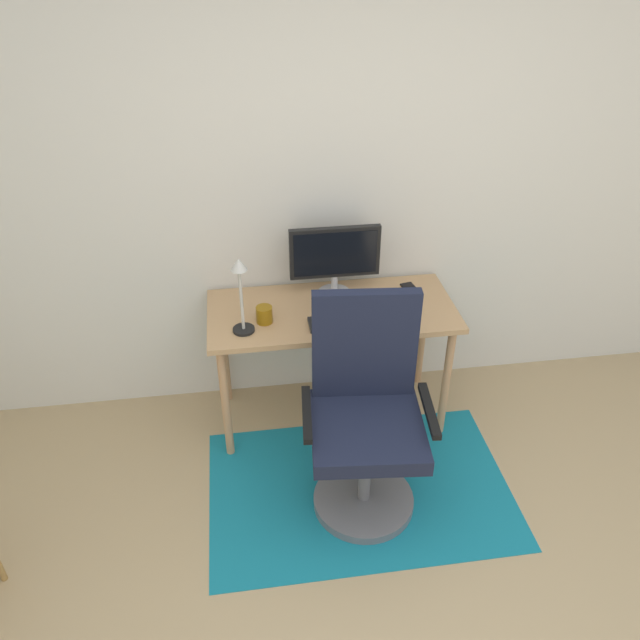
{
  "coord_description": "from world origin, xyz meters",
  "views": [
    {
      "loc": [
        -0.53,
        -0.93,
        2.51
      ],
      "look_at": [
        -0.17,
        1.59,
        0.84
      ],
      "focal_mm": 35.21,
      "sensor_mm": 36.0,
      "label": 1
    }
  ],
  "objects_px": {
    "desk": "(332,322)",
    "office_chair": "(365,422)",
    "monitor": "(335,256)",
    "keyboard": "(351,322)",
    "cell_phone": "(411,289)",
    "coffee_cup": "(264,315)",
    "computer_mouse": "(411,315)",
    "desk_lamp": "(240,288)"
  },
  "relations": [
    {
      "from": "monitor",
      "to": "computer_mouse",
      "type": "distance_m",
      "value": 0.51
    },
    {
      "from": "monitor",
      "to": "coffee_cup",
      "type": "distance_m",
      "value": 0.5
    },
    {
      "from": "monitor",
      "to": "keyboard",
      "type": "height_order",
      "value": "monitor"
    },
    {
      "from": "keyboard",
      "to": "coffee_cup",
      "type": "bearing_deg",
      "value": 170.11
    },
    {
      "from": "monitor",
      "to": "desk_lamp",
      "type": "xyz_separation_m",
      "value": [
        -0.51,
        -0.29,
        0.02
      ]
    },
    {
      "from": "computer_mouse",
      "to": "coffee_cup",
      "type": "xyz_separation_m",
      "value": [
        -0.75,
        0.07,
        0.03
      ]
    },
    {
      "from": "desk",
      "to": "computer_mouse",
      "type": "distance_m",
      "value": 0.43
    },
    {
      "from": "computer_mouse",
      "to": "desk_lamp",
      "type": "relative_size",
      "value": 0.26
    },
    {
      "from": "monitor",
      "to": "cell_phone",
      "type": "bearing_deg",
      "value": -2.8
    },
    {
      "from": "computer_mouse",
      "to": "office_chair",
      "type": "height_order",
      "value": "office_chair"
    },
    {
      "from": "desk_lamp",
      "to": "computer_mouse",
      "type": "bearing_deg",
      "value": -0.32
    },
    {
      "from": "coffee_cup",
      "to": "cell_phone",
      "type": "height_order",
      "value": "coffee_cup"
    },
    {
      "from": "desk",
      "to": "office_chair",
      "type": "height_order",
      "value": "office_chair"
    },
    {
      "from": "desk_lamp",
      "to": "coffee_cup",
      "type": "bearing_deg",
      "value": 31.14
    },
    {
      "from": "desk",
      "to": "computer_mouse",
      "type": "height_order",
      "value": "computer_mouse"
    },
    {
      "from": "coffee_cup",
      "to": "desk_lamp",
      "type": "relative_size",
      "value": 0.22
    },
    {
      "from": "computer_mouse",
      "to": "cell_phone",
      "type": "relative_size",
      "value": 0.74
    },
    {
      "from": "computer_mouse",
      "to": "office_chair",
      "type": "xyz_separation_m",
      "value": [
        -0.33,
        -0.47,
        -0.27
      ]
    },
    {
      "from": "coffee_cup",
      "to": "desk",
      "type": "bearing_deg",
      "value": 11.86
    },
    {
      "from": "coffee_cup",
      "to": "office_chair",
      "type": "bearing_deg",
      "value": -51.89
    },
    {
      "from": "keyboard",
      "to": "coffee_cup",
      "type": "xyz_separation_m",
      "value": [
        -0.43,
        0.08,
        0.04
      ]
    },
    {
      "from": "monitor",
      "to": "office_chair",
      "type": "bearing_deg",
      "value": -88.05
    },
    {
      "from": "keyboard",
      "to": "cell_phone",
      "type": "bearing_deg",
      "value": 35.63
    },
    {
      "from": "desk_lamp",
      "to": "office_chair",
      "type": "xyz_separation_m",
      "value": [
        0.53,
        -0.48,
        -0.5
      ]
    },
    {
      "from": "keyboard",
      "to": "coffee_cup",
      "type": "distance_m",
      "value": 0.44
    },
    {
      "from": "monitor",
      "to": "coffee_cup",
      "type": "xyz_separation_m",
      "value": [
        -0.4,
        -0.23,
        -0.19
      ]
    },
    {
      "from": "monitor",
      "to": "keyboard",
      "type": "bearing_deg",
      "value": -83.37
    },
    {
      "from": "office_chair",
      "to": "keyboard",
      "type": "bearing_deg",
      "value": 94.45
    },
    {
      "from": "desk",
      "to": "office_chair",
      "type": "distance_m",
      "value": 0.64
    },
    {
      "from": "keyboard",
      "to": "coffee_cup",
      "type": "relative_size",
      "value": 4.86
    },
    {
      "from": "computer_mouse",
      "to": "desk_lamp",
      "type": "distance_m",
      "value": 0.89
    },
    {
      "from": "computer_mouse",
      "to": "monitor",
      "type": "bearing_deg",
      "value": 140.08
    },
    {
      "from": "desk_lamp",
      "to": "desk",
      "type": "bearing_deg",
      "value": 16.77
    },
    {
      "from": "desk",
      "to": "keyboard",
      "type": "relative_size",
      "value": 3.05
    },
    {
      "from": "coffee_cup",
      "to": "keyboard",
      "type": "bearing_deg",
      "value": -9.89
    },
    {
      "from": "office_chair",
      "to": "cell_phone",
      "type": "bearing_deg",
      "value": 67.32
    },
    {
      "from": "desk",
      "to": "cell_phone",
      "type": "relative_size",
      "value": 9.36
    },
    {
      "from": "keyboard",
      "to": "office_chair",
      "type": "bearing_deg",
      "value": -91.11
    },
    {
      "from": "keyboard",
      "to": "cell_phone",
      "type": "xyz_separation_m",
      "value": [
        0.39,
        0.28,
        -0.0
      ]
    },
    {
      "from": "computer_mouse",
      "to": "keyboard",
      "type": "bearing_deg",
      "value": -179.14
    },
    {
      "from": "keyboard",
      "to": "office_chair",
      "type": "distance_m",
      "value": 0.53
    },
    {
      "from": "desk",
      "to": "keyboard",
      "type": "height_order",
      "value": "keyboard"
    }
  ]
}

